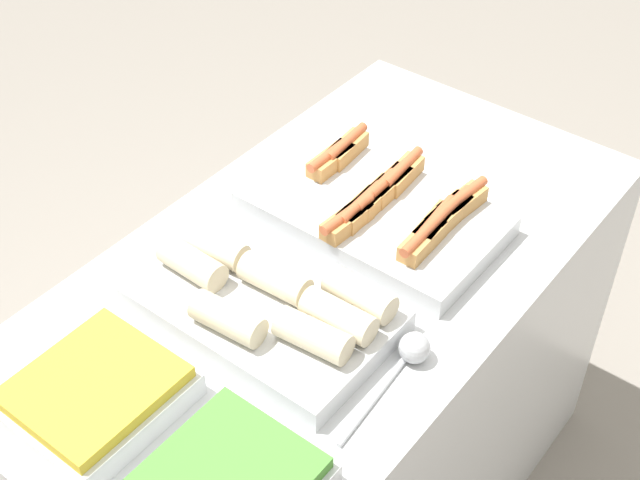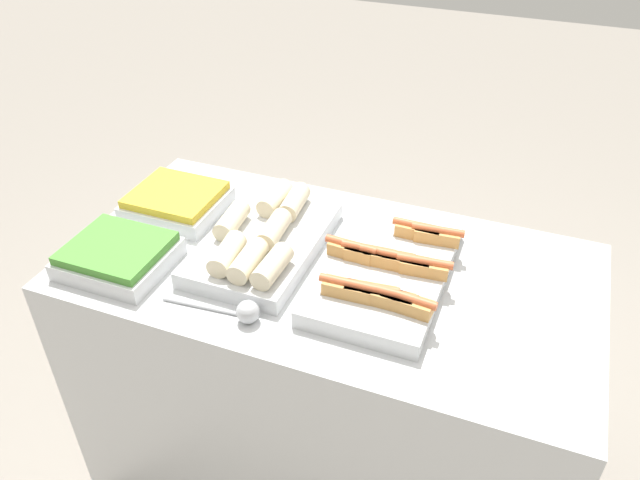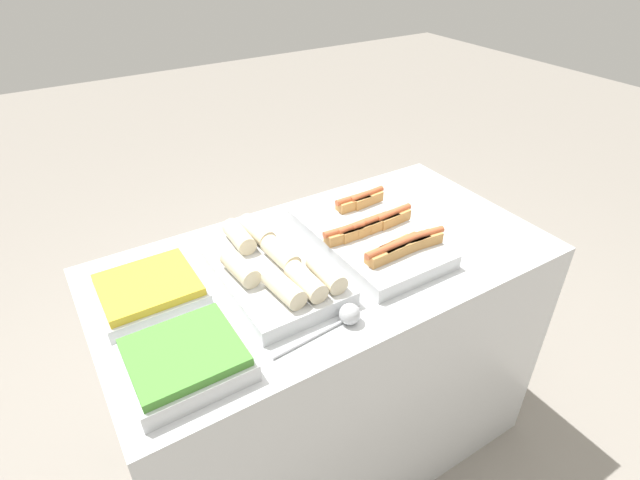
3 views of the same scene
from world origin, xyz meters
TOP-DOWN VIEW (x-y plane):
  - ground_plane at (0.00, 0.00)m, footprint 12.00×12.00m
  - counter at (0.00, 0.00)m, footprint 1.45×0.77m
  - tray_hotdogs at (0.16, -0.01)m, footprint 0.35×0.53m
  - tray_wraps at (-0.20, -0.01)m, footprint 0.30×0.48m
  - tray_side_front at (-0.54, -0.21)m, footprint 0.28×0.25m
  - tray_side_back at (-0.54, 0.09)m, footprint 0.28×0.25m
  - serving_spoon_near at (-0.12, -0.28)m, footprint 0.27×0.06m

SIDE VIEW (x-z plane):
  - ground_plane at x=0.00m, z-range 0.00..0.00m
  - counter at x=0.00m, z-range 0.00..0.93m
  - serving_spoon_near at x=-0.12m, z-range 0.93..0.99m
  - tray_side_front at x=-0.54m, z-range 0.93..1.01m
  - tray_side_back at x=-0.54m, z-range 0.93..1.01m
  - tray_hotdogs at x=0.16m, z-range 0.92..1.02m
  - tray_wraps at x=-0.20m, z-range 0.92..1.03m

